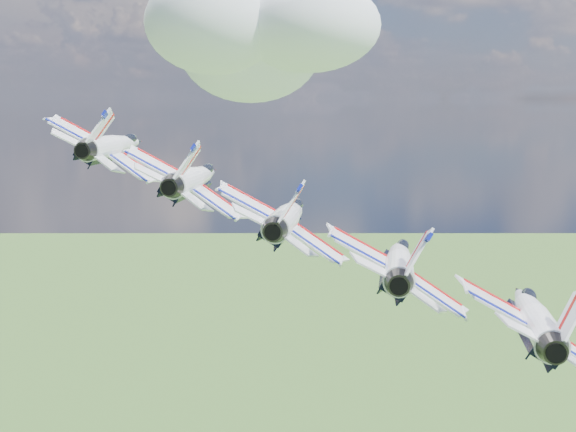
{
  "coord_description": "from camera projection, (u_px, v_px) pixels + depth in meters",
  "views": [
    {
      "loc": [
        -24.9,
        -79.58,
        166.37
      ],
      "look_at": [
        -15.59,
        -13.21,
        156.55
      ],
      "focal_mm": 50.0,
      "sensor_mm": 36.0,
      "label": 1
    }
  ],
  "objects": [
    {
      "name": "cloud_far",
      "position": [
        272.0,
        42.0,
        264.82
      ],
      "size": [
        68.76,
        54.03,
        27.01
      ],
      "primitive_type": "ellipsoid",
      "color": "white"
    },
    {
      "name": "jet_0",
      "position": [
        115.0,
        145.0,
        79.37
      ],
      "size": [
        16.88,
        20.05,
        10.38
      ],
      "primitive_type": null,
      "rotation": [
        0.0,
        0.54,
        -0.28
      ],
      "color": "silver"
    },
    {
      "name": "jet_1",
      "position": [
        195.0,
        178.0,
        73.55
      ],
      "size": [
        16.88,
        20.05,
        10.38
      ],
      "primitive_type": null,
      "rotation": [
        0.0,
        0.54,
        -0.28
      ],
      "color": "white"
    },
    {
      "name": "jet_2",
      "position": [
        288.0,
        216.0,
        67.74
      ],
      "size": [
        16.88,
        20.05,
        10.38
      ],
      "primitive_type": null,
      "rotation": [
        0.0,
        0.54,
        -0.28
      ],
      "color": "white"
    },
    {
      "name": "jet_3",
      "position": [
        399.0,
        261.0,
        61.92
      ],
      "size": [
        16.88,
        20.05,
        10.38
      ],
      "primitive_type": null,
      "rotation": [
        0.0,
        0.54,
        -0.28
      ],
      "color": "silver"
    },
    {
      "name": "jet_4",
      "position": [
        533.0,
        316.0,
        56.11
      ],
      "size": [
        16.88,
        20.05,
        10.38
      ],
      "primitive_type": null,
      "rotation": [
        0.0,
        0.54,
        -0.28
      ],
      "color": "white"
    }
  ]
}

